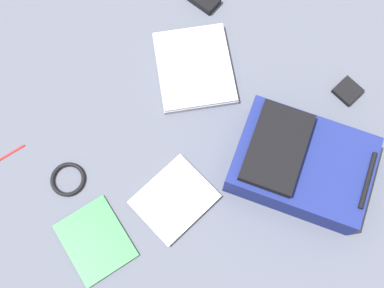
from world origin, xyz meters
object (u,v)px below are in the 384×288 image
book_comic (95,241)px  cable_coil (68,179)px  laptop (195,68)px  earbud_pouch (348,91)px  backpack (299,164)px  pen_black (6,156)px  book_red (174,200)px

book_comic → cable_coil: cable_coil is taller
laptop → earbud_pouch: bearing=-56.4°
backpack → pen_black: bearing=130.2°
book_comic → earbud_pouch: earbud_pouch is taller
book_comic → earbud_pouch: (0.99, -0.28, 0.00)m
book_comic → book_red: 0.29m
book_red → cable_coil: size_ratio=2.13×
book_comic → laptop: bearing=15.3°
book_red → pen_black: size_ratio=1.79×
book_comic → pen_black: bearing=91.5°
backpack → book_red: size_ratio=2.04×
backpack → book_comic: (-0.64, 0.33, -0.07)m
backpack → pen_black: size_ratio=3.67×
book_red → earbud_pouch: same height
pen_black → book_comic: bearing=-88.5°
backpack → book_comic: bearing=152.9°
laptop → book_red: 0.49m
backpack → pen_black: backpack is taller
book_comic → backpack: bearing=-27.1°
laptop → book_comic: laptop is taller
cable_coil → laptop: bearing=-3.1°
backpack → book_comic: size_ratio=1.89×
book_comic → earbud_pouch: 1.03m
laptop → pen_black: 0.74m
cable_coil → pen_black: size_ratio=0.84×
book_comic → earbud_pouch: size_ratio=3.31×
book_red → book_comic: bearing=160.7°
backpack → earbud_pouch: bearing=7.1°
pen_black → earbud_pouch: earbud_pouch is taller
book_red → laptop: bearing=35.0°
backpack → laptop: 0.52m
backpack → cable_coil: backpack is taller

